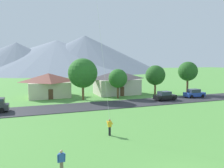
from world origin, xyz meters
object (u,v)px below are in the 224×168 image
at_px(house_left_center, 117,82).
at_px(parked_car_black_mid_west, 165,96).
at_px(tree_right_of_center, 83,73).
at_px(parked_car_blue_west_end, 194,93).
at_px(house_leftmost, 49,85).
at_px(tree_left_of_center, 118,78).
at_px(tree_near_left, 188,71).
at_px(tree_center, 155,75).
at_px(watcher_person, 61,162).

distance_m(house_left_center, parked_car_black_mid_west, 12.34).
xyz_separation_m(tree_right_of_center, parked_car_black_mid_west, (14.24, -6.28, -4.29)).
bearing_deg(house_left_center, parked_car_blue_west_end, -37.81).
relative_size(house_leftmost, house_left_center, 0.86).
bearing_deg(tree_left_of_center, tree_right_of_center, 175.22).
height_order(tree_near_left, tree_center, tree_near_left).
relative_size(parked_car_blue_west_end, parked_car_black_mid_west, 1.00).
bearing_deg(parked_car_black_mid_west, watcher_person, -136.47).
xyz_separation_m(tree_center, parked_car_blue_west_end, (5.14, -6.65, -3.44)).
bearing_deg(house_leftmost, tree_near_left, -14.83).
bearing_deg(watcher_person, parked_car_blue_west_end, 36.37).
distance_m(tree_left_of_center, watcher_person, 31.04).
bearing_deg(parked_car_black_mid_west, tree_right_of_center, 156.22).
bearing_deg(parked_car_black_mid_west, tree_left_of_center, 141.85).
xyz_separation_m(house_leftmost, tree_center, (22.51, -5.18, 1.77)).
relative_size(parked_car_blue_west_end, watcher_person, 2.55).
height_order(parked_car_blue_west_end, parked_car_black_mid_west, same).
height_order(tree_near_left, parked_car_blue_west_end, tree_near_left).
height_order(house_left_center, parked_car_blue_west_end, house_left_center).
xyz_separation_m(house_left_center, tree_near_left, (14.59, -6.01, 2.43)).
bearing_deg(house_leftmost, tree_left_of_center, -28.73).
relative_size(house_leftmost, tree_center, 1.34).
distance_m(house_leftmost, tree_left_of_center, 14.62).
xyz_separation_m(house_left_center, watcher_person, (-17.00, -32.20, -1.86)).
bearing_deg(parked_car_blue_west_end, tree_near_left, 68.86).
bearing_deg(parked_car_blue_west_end, parked_car_black_mid_west, -173.60).
relative_size(tree_left_of_center, tree_right_of_center, 0.74).
bearing_deg(tree_center, parked_car_black_mid_west, -108.47).
xyz_separation_m(tree_center, tree_right_of_center, (-16.75, -1.23, 0.85)).
bearing_deg(watcher_person, tree_center, 49.14).
xyz_separation_m(house_leftmost, parked_car_blue_west_end, (27.65, -11.82, -1.67)).
bearing_deg(tree_near_left, tree_left_of_center, 177.41).
relative_size(house_leftmost, tree_left_of_center, 1.48).
height_order(house_left_center, tree_left_of_center, tree_left_of_center).
distance_m(parked_car_black_mid_west, watcher_person, 30.85).
relative_size(tree_center, parked_car_blue_west_end, 1.53).
height_order(house_leftmost, house_left_center, house_left_center).
distance_m(tree_near_left, tree_right_of_center, 23.51).
bearing_deg(parked_car_black_mid_west, tree_center, 71.53).
relative_size(house_left_center, tree_center, 1.55).
bearing_deg(tree_right_of_center, parked_car_black_mid_west, -23.78).
distance_m(parked_car_blue_west_end, watcher_person, 37.27).
xyz_separation_m(tree_left_of_center, parked_car_blue_west_end, (14.89, -4.83, -3.12)).
relative_size(tree_near_left, watcher_person, 4.37).
relative_size(tree_right_of_center, watcher_person, 4.77).
distance_m(tree_right_of_center, parked_car_black_mid_west, 16.14).
xyz_separation_m(house_left_center, parked_car_black_mid_west, (5.36, -10.95, -1.87)).
height_order(tree_left_of_center, parked_car_blue_west_end, tree_left_of_center).
height_order(house_left_center, tree_near_left, tree_near_left).
height_order(tree_left_of_center, tree_right_of_center, tree_right_of_center).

